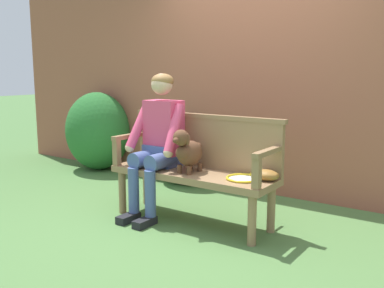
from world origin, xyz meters
name	(u,v)px	position (x,y,z in m)	size (l,w,h in m)	color
ground_plane	(192,222)	(0.00, 0.00, 0.00)	(40.00, 40.00, 0.00)	#4C753D
brick_garden_fence	(262,83)	(0.00, 1.39, 1.23)	(8.00, 0.30, 2.47)	#9E5642
hedge_bush_far_right	(184,152)	(-0.87, 1.06, 0.40)	(0.74, 0.55, 0.79)	#286B2D
hedge_bush_mid_right	(98,131)	(-2.31, 1.02, 0.54)	(0.94, 0.83, 1.08)	#286B2D
garden_bench	(192,179)	(0.00, 0.00, 0.41)	(1.56, 0.47, 0.47)	#93704C
bench_backrest	(205,141)	(0.00, 0.21, 0.73)	(1.60, 0.06, 0.50)	#93704C
bench_armrest_left_end	(125,143)	(-0.74, -0.09, 0.67)	(0.06, 0.47, 0.28)	#93704C
bench_armrest_right_end	(263,161)	(0.74, -0.09, 0.67)	(0.06, 0.47, 0.28)	#93704C
person_seated	(158,138)	(-0.38, -0.01, 0.74)	(0.56, 0.64, 1.34)	black
dog_on_bench	(188,151)	(0.00, -0.07, 0.67)	(0.19, 0.40, 0.40)	brown
tennis_racket	(245,177)	(0.52, 0.04, 0.48)	(0.30, 0.56, 0.03)	yellow
baseball_glove	(266,175)	(0.68, 0.09, 0.52)	(0.22, 0.17, 0.09)	#9E6B2D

